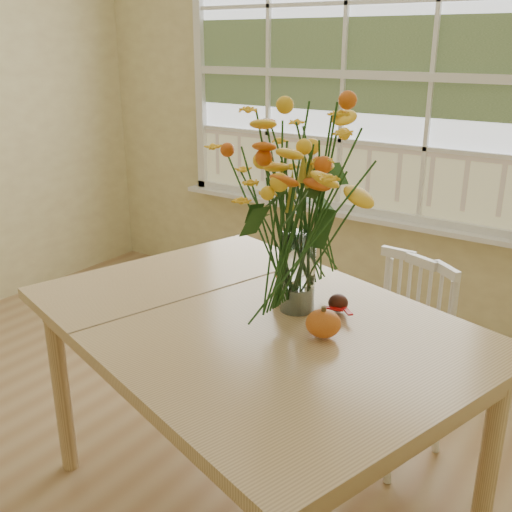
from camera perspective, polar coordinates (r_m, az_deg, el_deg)
The scene contains 9 objects.
floor at distance 2.74m, azimuth -16.67°, elevation -20.80°, with size 4.00×4.50×0.01m, color #A2794E.
wall_back at distance 3.88m, azimuth 8.43°, elevation 13.83°, with size 4.00×0.02×2.70m, color #CEBE84.
window at distance 3.83m, azimuth 8.30°, elevation 16.49°, with size 2.42×0.12×1.74m.
dining_table at distance 2.14m, azimuth -0.31°, elevation -8.04°, with size 1.80×1.50×0.83m.
windsor_chair at distance 2.70m, azimuth 13.59°, elevation -8.41°, with size 0.50×0.49×0.86m.
flower_vase at distance 2.02m, azimuth 4.17°, elevation 5.83°, with size 0.59×0.59×0.70m.
pumpkin at distance 1.95m, azimuth 6.41°, elevation -6.53°, with size 0.11×0.11×0.09m, color #C95017.
turkey_figurine at distance 2.19m, azimuth 2.39°, elevation -3.55°, with size 0.10×0.09×0.10m.
dark_gourd at distance 2.14m, azimuth 7.83°, elevation -4.53°, with size 0.13×0.10×0.06m.
Camera 1 is at (1.73, -1.20, 1.74)m, focal length 42.00 mm.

